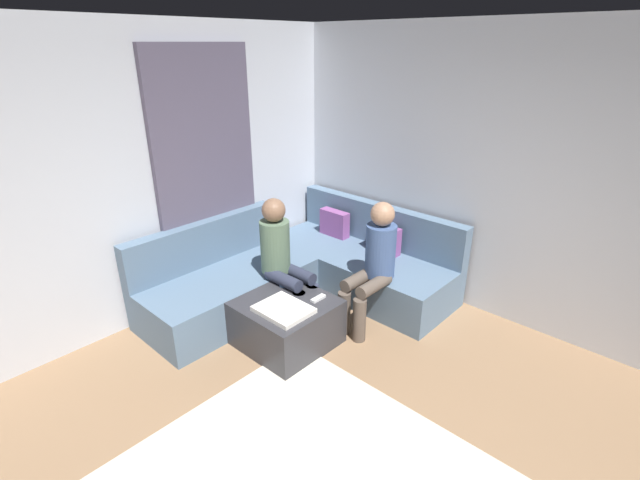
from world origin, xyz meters
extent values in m
cube|color=silver|center=(0.00, 2.94, 1.35)|extent=(6.00, 0.12, 2.70)
cube|color=silver|center=(-2.94, 0.00, 1.35)|extent=(0.12, 6.00, 2.70)
cube|color=#595166|center=(-2.84, 1.30, 1.25)|extent=(0.06, 1.10, 2.50)
cube|color=slate|center=(-1.78, 2.41, 0.21)|extent=(2.10, 0.85, 0.42)
cube|color=slate|center=(-1.78, 2.76, 0.65)|extent=(2.10, 0.14, 0.45)
cube|color=slate|center=(-2.41, 1.13, 0.21)|extent=(0.85, 1.70, 0.42)
cube|color=slate|center=(-2.76, 1.13, 0.65)|extent=(0.14, 1.70, 0.45)
cube|color=#8C4C8C|center=(-2.28, 2.58, 0.54)|extent=(0.36, 0.12, 0.36)
cube|color=#8C4C8C|center=(-1.58, 2.58, 0.54)|extent=(0.36, 0.12, 0.36)
cube|color=#333338|center=(-1.60, 1.16, 0.21)|extent=(0.76, 0.76, 0.42)
cube|color=white|center=(-1.50, 1.04, 0.44)|extent=(0.44, 0.36, 0.04)
cylinder|color=#334C72|center=(-1.82, 1.34, 0.47)|extent=(0.08, 0.08, 0.10)
cube|color=white|center=(-1.42, 1.38, 0.43)|extent=(0.05, 0.15, 0.02)
cylinder|color=brown|center=(-1.15, 1.63, 0.21)|extent=(0.12, 0.12, 0.42)
cylinder|color=brown|center=(-1.33, 1.63, 0.21)|extent=(0.12, 0.12, 0.42)
cylinder|color=brown|center=(-1.15, 1.83, 0.48)|extent=(0.12, 0.40, 0.12)
cylinder|color=brown|center=(-1.33, 1.83, 0.48)|extent=(0.12, 0.40, 0.12)
cylinder|color=#3F598C|center=(-1.24, 2.03, 0.73)|extent=(0.28, 0.28, 0.50)
sphere|color=tan|center=(-1.24, 2.03, 1.09)|extent=(0.22, 0.22, 0.22)
cylinder|color=#2D3347|center=(-1.63, 1.53, 0.21)|extent=(0.12, 0.12, 0.42)
cylinder|color=#2D3347|center=(-1.63, 1.35, 0.21)|extent=(0.12, 0.12, 0.42)
cylinder|color=#2D3347|center=(-1.83, 1.53, 0.48)|extent=(0.40, 0.12, 0.12)
cylinder|color=#2D3347|center=(-1.83, 1.35, 0.48)|extent=(0.40, 0.12, 0.12)
cylinder|color=#597259|center=(-2.03, 1.44, 0.73)|extent=(0.28, 0.28, 0.50)
sphere|color=#8C664C|center=(-2.03, 1.44, 1.09)|extent=(0.22, 0.22, 0.22)
camera|label=1|loc=(0.96, -1.17, 2.50)|focal=25.76mm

